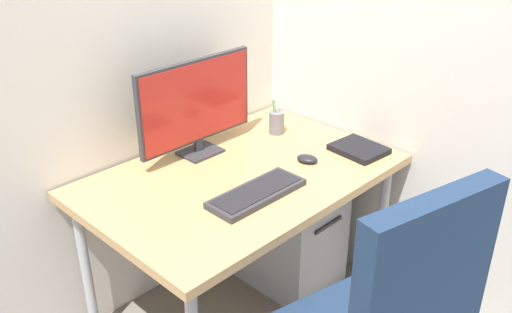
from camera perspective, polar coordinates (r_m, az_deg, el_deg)
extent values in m
plane|color=slate|center=(2.65, -1.33, -15.53)|extent=(8.00, 8.00, 0.00)
cube|color=tan|center=(2.24, -1.51, -2.07)|extent=(1.25, 0.82, 0.04)
cylinder|color=#B2B5BA|center=(2.63, 12.79, -7.28)|extent=(0.04, 0.04, 0.68)
cylinder|color=#B2B5BA|center=(2.41, -17.11, -11.34)|extent=(0.04, 0.04, 0.68)
cylinder|color=#B2B5BA|center=(2.97, 1.62, -2.30)|extent=(0.04, 0.04, 0.68)
cube|color=navy|center=(1.58, 16.71, -13.93)|extent=(0.47, 0.17, 0.63)
cube|color=#9EA0A5|center=(2.69, 2.54, -6.84)|extent=(0.36, 0.56, 0.59)
cube|color=#262628|center=(2.48, 7.49, -7.01)|extent=(0.18, 0.01, 0.02)
cube|color=#333338|center=(2.40, -5.76, 0.49)|extent=(0.17, 0.14, 0.01)
cube|color=#333338|center=(2.39, -5.96, 1.32)|extent=(0.04, 0.02, 0.06)
cube|color=#333338|center=(2.32, -6.21, 5.70)|extent=(0.58, 0.02, 0.35)
cube|color=#B2261E|center=(2.31, -5.99, 5.61)|extent=(0.56, 0.01, 0.33)
cube|color=#333338|center=(2.06, 0.08, -3.84)|extent=(0.40, 0.15, 0.02)
cube|color=black|center=(2.05, 0.08, -3.50)|extent=(0.37, 0.12, 0.00)
ellipsoid|color=black|center=(2.32, 5.32, -0.24)|extent=(0.09, 0.11, 0.03)
cylinder|color=slate|center=(2.57, 2.14, 3.53)|extent=(0.07, 0.07, 0.10)
cylinder|color=#B2B5BA|center=(2.54, 2.04, 4.74)|extent=(0.03, 0.01, 0.12)
cylinder|color=#B2B5BA|center=(2.55, 2.29, 4.84)|extent=(0.03, 0.01, 0.12)
torus|color=orange|center=(2.56, 2.15, 3.73)|extent=(0.04, 0.04, 0.01)
cylinder|color=#3FAD59|center=(2.55, 1.85, 4.48)|extent=(0.01, 0.01, 0.13)
cube|color=black|center=(2.44, 10.58, 0.76)|extent=(0.20, 0.23, 0.03)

